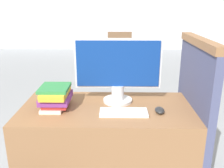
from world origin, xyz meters
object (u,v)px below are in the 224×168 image
object	(u,v)px
monitor	(118,70)
keyboard	(124,112)
far_chair	(120,56)
mouse	(160,110)
book_stack	(55,97)

from	to	relation	value
monitor	keyboard	xyz separation A→B (m)	(0.04, -0.21, -0.23)
far_chair	monitor	bearing A→B (deg)	-96.70
mouse	far_chair	xyz separation A→B (m)	(-0.22, 3.00, -0.26)
book_stack	far_chair	world-z (taller)	far_chair
monitor	far_chair	size ratio (longest dim) A/B	0.65
keyboard	mouse	world-z (taller)	mouse
monitor	keyboard	bearing A→B (deg)	-79.77
mouse	book_stack	distance (m)	0.70
monitor	mouse	xyz separation A→B (m)	(0.27, -0.19, -0.22)
monitor	mouse	size ratio (longest dim) A/B	6.14
keyboard	mouse	bearing A→B (deg)	4.89
keyboard	far_chair	distance (m)	3.03
book_stack	far_chair	distance (m)	2.98
keyboard	mouse	distance (m)	0.24
keyboard	far_chair	world-z (taller)	far_chair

